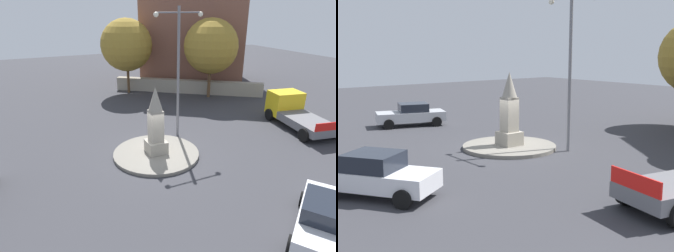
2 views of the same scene
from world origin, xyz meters
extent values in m
plane|color=#38383D|center=(0.00, 0.00, 0.00)|extent=(80.00, 80.00, 0.00)
cylinder|color=gray|center=(0.00, 0.00, 0.09)|extent=(4.75, 4.75, 0.18)
cube|color=#9E9687|center=(0.00, 0.00, 0.52)|extent=(1.05, 1.05, 0.69)
cube|color=#9E9687|center=(0.00, 0.00, 1.74)|extent=(0.70, 0.70, 1.75)
cone|color=#9E9687|center=(0.00, 0.00, 3.25)|extent=(0.77, 0.77, 1.28)
cylinder|color=slate|center=(2.27, 1.92, 3.87)|extent=(0.16, 0.16, 7.74)
sphere|color=#F2EACC|center=(0.90, 1.92, 7.29)|extent=(0.28, 0.28, 0.28)
cube|color=#B7BABF|center=(-9.22, -0.94, 0.63)|extent=(2.99, 4.68, 0.62)
cube|color=#1E232D|center=(-9.17, -0.77, 1.21)|extent=(2.11, 2.20, 0.54)
cylinder|color=black|center=(-8.81, -2.65, 0.32)|extent=(0.40, 0.68, 0.64)
cylinder|color=black|center=(-10.53, -2.13, 0.32)|extent=(0.40, 0.68, 0.64)
cylinder|color=black|center=(-7.92, 0.25, 0.32)|extent=(0.40, 0.68, 0.64)
cylinder|color=black|center=(-9.64, 0.78, 0.32)|extent=(0.40, 0.68, 0.64)
cube|color=silver|center=(3.07, -8.19, 0.64)|extent=(4.31, 3.70, 0.63)
cube|color=#1E232D|center=(2.95, -8.27, 1.25)|extent=(2.33, 2.28, 0.59)
cylinder|color=black|center=(3.77, -6.68, 0.32)|extent=(0.65, 0.54, 0.64)
cylinder|color=black|center=(4.73, -8.07, 0.32)|extent=(0.65, 0.54, 0.64)
cylinder|color=black|center=(1.42, -8.30, 0.32)|extent=(0.65, 0.54, 0.64)
cube|color=red|center=(9.81, -3.07, 1.19)|extent=(2.04, 0.45, 0.50)
cylinder|color=black|center=(8.89, -2.17, 0.42)|extent=(0.44, 0.88, 0.84)
camera|label=1|loc=(-5.37, -13.30, 7.60)|focal=30.83mm
camera|label=2|loc=(17.42, -13.83, 5.06)|focal=47.77mm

